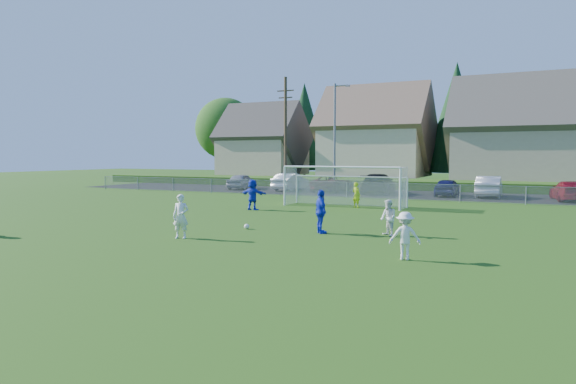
# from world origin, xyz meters

# --- Properties ---
(ground) EXTENTS (160.00, 160.00, 0.00)m
(ground) POSITION_xyz_m (0.00, 0.00, 0.00)
(ground) COLOR #193D0C
(ground) RESTS_ON ground
(asphalt_lot) EXTENTS (60.00, 60.00, 0.00)m
(asphalt_lot) POSITION_xyz_m (0.00, 27.50, 0.01)
(asphalt_lot) COLOR black
(asphalt_lot) RESTS_ON ground
(grass_embankment) EXTENTS (70.00, 6.00, 0.80)m
(grass_embankment) POSITION_xyz_m (0.00, 35.00, 0.40)
(grass_embankment) COLOR #1E420F
(grass_embankment) RESTS_ON ground
(soccer_ball) EXTENTS (0.22, 0.22, 0.22)m
(soccer_ball) POSITION_xyz_m (-0.46, 4.92, 0.11)
(soccer_ball) COLOR white
(soccer_ball) RESTS_ON ground
(player_white_a) EXTENTS (0.70, 0.57, 1.67)m
(player_white_a) POSITION_xyz_m (-1.45, 1.73, 0.84)
(player_white_a) COLOR white
(player_white_a) RESTS_ON ground
(player_white_b) EXTENTS (0.87, 0.86, 1.42)m
(player_white_b) POSITION_xyz_m (5.45, 5.74, 0.71)
(player_white_b) COLOR white
(player_white_b) RESTS_ON ground
(player_white_c) EXTENTS (1.03, 0.74, 1.44)m
(player_white_c) POSITION_xyz_m (7.10, 1.45, 0.72)
(player_white_c) COLOR white
(player_white_c) RESTS_ON ground
(player_blue_a) EXTENTS (1.00, 1.06, 1.76)m
(player_blue_a) POSITION_xyz_m (2.84, 5.18, 0.88)
(player_blue_a) COLOR #152ECB
(player_blue_a) RESTS_ON ground
(player_blue_b) EXTENTS (1.67, 0.65, 1.76)m
(player_blue_b) POSITION_xyz_m (-4.08, 11.72, 0.88)
(player_blue_b) COLOR #152ECB
(player_blue_b) RESTS_ON ground
(goalkeeper) EXTENTS (0.66, 0.56, 1.54)m
(goalkeeper) POSITION_xyz_m (0.90, 15.50, 0.77)
(goalkeeper) COLOR #BDE21A
(goalkeeper) RESTS_ON ground
(car_a) EXTENTS (2.26, 4.41, 1.44)m
(car_a) POSITION_xyz_m (-14.19, 27.29, 0.72)
(car_a) COLOR #9C9DA4
(car_a) RESTS_ON ground
(car_b) EXTENTS (1.71, 4.67, 1.53)m
(car_b) POSITION_xyz_m (-9.30, 27.63, 0.76)
(car_b) COLOR silver
(car_b) RESTS_ON ground
(car_c) EXTENTS (2.38, 5.11, 1.42)m
(car_c) POSITION_xyz_m (-5.26, 27.51, 0.71)
(car_c) COLOR #500917
(car_c) RESTS_ON ground
(car_d) EXTENTS (2.99, 5.90, 1.64)m
(car_d) POSITION_xyz_m (-1.13, 27.23, 0.82)
(car_d) COLOR black
(car_d) RESTS_ON ground
(car_e) EXTENTS (1.62, 4.02, 1.37)m
(car_e) POSITION_xyz_m (4.44, 26.87, 0.68)
(car_e) COLOR #121340
(car_e) RESTS_ON ground
(car_f) EXTENTS (1.78, 4.84, 1.59)m
(car_f) POSITION_xyz_m (7.37, 27.38, 0.79)
(car_f) COLOR silver
(car_f) RESTS_ON ground
(car_g) EXTENTS (2.55, 4.95, 1.37)m
(car_g) POSITION_xyz_m (12.61, 26.32, 0.69)
(car_g) COLOR maroon
(car_g) RESTS_ON ground
(soccer_goal) EXTENTS (7.42, 1.90, 2.50)m
(soccer_goal) POSITION_xyz_m (0.00, 16.05, 1.63)
(soccer_goal) COLOR white
(soccer_goal) RESTS_ON ground
(chainlink_fence) EXTENTS (52.06, 0.06, 1.20)m
(chainlink_fence) POSITION_xyz_m (0.00, 22.00, 0.63)
(chainlink_fence) COLOR gray
(chainlink_fence) RESTS_ON ground
(streetlight) EXTENTS (1.38, 0.18, 9.00)m
(streetlight) POSITION_xyz_m (-4.45, 26.00, 4.84)
(streetlight) COLOR slate
(streetlight) RESTS_ON ground
(utility_pole) EXTENTS (1.60, 0.26, 10.00)m
(utility_pole) POSITION_xyz_m (-9.50, 27.00, 5.15)
(utility_pole) COLOR #473321
(utility_pole) RESTS_ON ground
(houses_row) EXTENTS (53.90, 11.45, 13.27)m
(houses_row) POSITION_xyz_m (1.97, 42.46, 7.33)
(houses_row) COLOR tan
(houses_row) RESTS_ON ground
(tree_row) EXTENTS (65.98, 12.36, 13.80)m
(tree_row) POSITION_xyz_m (1.04, 48.74, 6.91)
(tree_row) COLOR #382616
(tree_row) RESTS_ON ground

